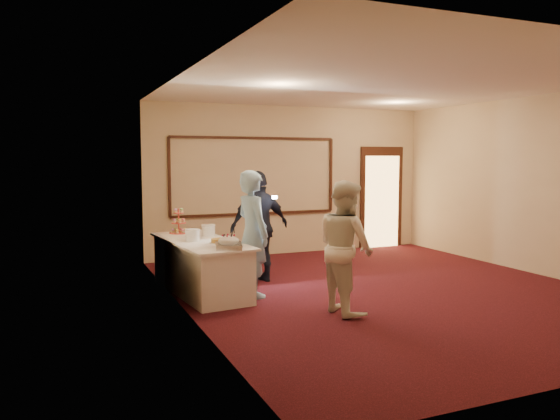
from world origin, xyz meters
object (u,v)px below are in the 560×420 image
at_px(pavlova_tray, 229,243).
at_px(plate_stack_b, 208,230).
at_px(tart, 220,241).
at_px(woman, 345,247).
at_px(guest, 260,227).
at_px(man, 253,234).
at_px(plate_stack_a, 192,235).
at_px(cupcake_stand, 179,224).
at_px(buffet_table, 201,266).

relative_size(pavlova_tray, plate_stack_b, 2.52).
relative_size(plate_stack_b, tart, 0.70).
xyz_separation_m(woman, guest, (-0.40, 2.03, 0.04)).
bearing_deg(man, plate_stack_b, 16.27).
xyz_separation_m(tart, guest, (0.85, 0.69, 0.08)).
bearing_deg(guest, plate_stack_a, 6.24).
bearing_deg(cupcake_stand, plate_stack_a, -89.63).
bearing_deg(cupcake_stand, man, -59.99).
xyz_separation_m(cupcake_stand, man, (0.76, -1.32, -0.03)).
distance_m(cupcake_stand, plate_stack_a, 0.89).
xyz_separation_m(cupcake_stand, tart, (0.32, -1.20, -0.13)).
distance_m(buffet_table, plate_stack_b, 0.64).
bearing_deg(pavlova_tray, tart, 86.95).
distance_m(cupcake_stand, guest, 1.28).
distance_m(buffet_table, plate_stack_a, 0.49).
xyz_separation_m(pavlova_tray, guest, (0.87, 1.17, 0.04)).
bearing_deg(pavlova_tray, man, 37.56).
height_order(pavlova_tray, cupcake_stand, cupcake_stand).
bearing_deg(woman, buffet_table, 37.50).
relative_size(plate_stack_a, woman, 0.13).
xyz_separation_m(pavlova_tray, plate_stack_a, (-0.29, 0.80, 0.01)).
distance_m(cupcake_stand, woman, 2.99).
height_order(tart, man, man).
bearing_deg(woman, pavlova_tray, 53.38).
xyz_separation_m(buffet_table, pavlova_tray, (0.16, -0.85, 0.46)).
height_order(buffet_table, cupcake_stand, cupcake_stand).
height_order(cupcake_stand, woman, woman).
relative_size(buffet_table, plate_stack_a, 10.97).
distance_m(pavlova_tray, plate_stack_a, 0.85).
height_order(cupcake_stand, guest, guest).
height_order(cupcake_stand, plate_stack_b, cupcake_stand).
xyz_separation_m(pavlova_tray, plate_stack_b, (0.06, 1.22, 0.01)).
bearing_deg(buffet_table, pavlova_tray, -79.04).
distance_m(plate_stack_b, guest, 0.82).
distance_m(plate_stack_a, man, 0.88).
xyz_separation_m(plate_stack_b, woman, (1.22, -2.08, -0.02)).
distance_m(tart, guest, 1.10).
bearing_deg(pavlova_tray, woman, -34.07).
bearing_deg(tart, man, -14.94).
bearing_deg(plate_stack_b, woman, -59.66).
bearing_deg(woman, cupcake_stand, 29.13).
relative_size(tart, woman, 0.18).
bearing_deg(plate_stack_a, tart, -45.47).
height_order(buffet_table, pavlova_tray, pavlova_tray).
xyz_separation_m(plate_stack_a, woman, (1.56, -1.66, -0.02)).
height_order(cupcake_stand, man, man).
distance_m(pavlova_tray, man, 0.59).
distance_m(plate_stack_b, woman, 2.41).
bearing_deg(man, guest, -35.99).
relative_size(tart, man, 0.17).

